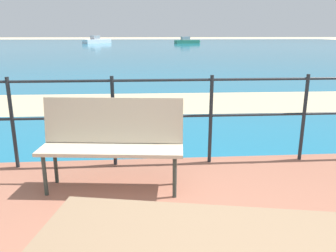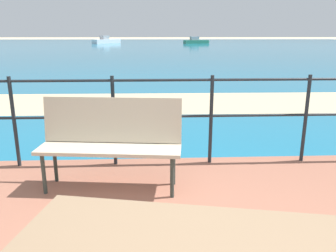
{
  "view_description": "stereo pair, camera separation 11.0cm",
  "coord_description": "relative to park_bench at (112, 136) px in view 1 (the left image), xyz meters",
  "views": [
    {
      "loc": [
        -0.23,
        -1.52,
        1.64
      ],
      "look_at": [
        0.06,
        2.39,
        0.55
      ],
      "focal_mm": 36.07,
      "sensor_mm": 36.0,
      "label": 1
    },
    {
      "loc": [
        -0.12,
        -1.52,
        1.64
      ],
      "look_at": [
        0.06,
        2.39,
        0.55
      ],
      "focal_mm": 36.07,
      "sensor_mm": 36.0,
      "label": 2
    }
  ],
  "objects": [
    {
      "name": "sea_water",
      "position": [
        0.55,
        38.17,
        -0.61
      ],
      "size": [
        90.0,
        90.0,
        0.01
      ],
      "primitive_type": "cube",
      "color": "#196B8E",
      "rests_on": "ground"
    },
    {
      "name": "beach_strip",
      "position": [
        0.55,
        4.66,
        -0.61
      ],
      "size": [
        54.03,
        3.14,
        0.01
      ],
      "primitive_type": "cube",
      "rotation": [
        0.0,
        0.0,
        -0.01
      ],
      "color": "tan",
      "rests_on": "ground"
    },
    {
      "name": "park_bench",
      "position": [
        0.0,
        0.0,
        0.0
      ],
      "size": [
        1.49,
        0.58,
        0.94
      ],
      "rotation": [
        0.0,
        0.0,
        -0.11
      ],
      "color": "#BCAD93",
      "rests_on": "patio_paving"
    },
    {
      "name": "railing_fence",
      "position": [
        0.55,
        0.61,
        0.13
      ],
      "size": [
        5.94,
        0.04,
        1.1
      ],
      "color": "#1E2328",
      "rests_on": "patio_paving"
    },
    {
      "name": "boat_near",
      "position": [
        -6.62,
        51.38,
        -0.22
      ],
      "size": [
        4.22,
        4.61,
        1.16
      ],
      "rotation": [
        0.0,
        0.0,
        0.85
      ],
      "color": "silver",
      "rests_on": "sea_water"
    },
    {
      "name": "boat_mid",
      "position": [
        7.24,
        49.58,
        -0.25
      ],
      "size": [
        4.33,
        2.16,
        1.04
      ],
      "rotation": [
        0.0,
        0.0,
        0.29
      ],
      "color": "#338466",
      "rests_on": "sea_water"
    }
  ]
}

